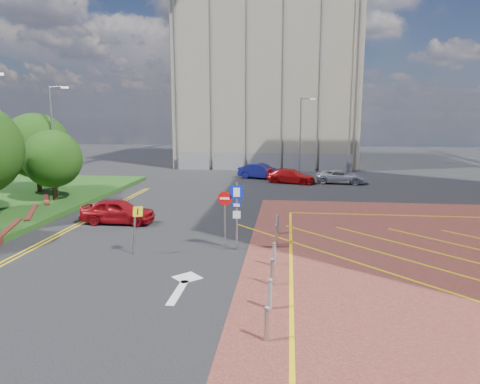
% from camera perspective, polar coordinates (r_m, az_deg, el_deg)
% --- Properties ---
extents(ground, '(140.00, 140.00, 0.00)m').
position_cam_1_polar(ground, '(19.20, -2.29, -8.62)').
color(ground, black).
rests_on(ground, ground).
extents(retaining_wall, '(6.06, 20.33, 0.40)m').
position_cam_1_polar(retaining_wall, '(25.44, -28.91, -4.71)').
color(retaining_wall, maroon).
rests_on(retaining_wall, ground).
extents(tree_c, '(4.00, 4.00, 4.90)m').
position_cam_1_polar(tree_c, '(32.50, -23.72, 4.06)').
color(tree_c, '#3D2B1C').
rests_on(tree_c, grass_bed).
extents(tree_d, '(5.00, 5.00, 6.08)m').
position_cam_1_polar(tree_d, '(36.55, -25.54, 5.58)').
color(tree_d, '#3D2B1C').
rests_on(tree_d, grass_bed).
extents(lamp_left_far, '(1.53, 0.16, 8.00)m').
position_cam_1_polar(lamp_left_far, '(34.58, -23.57, 6.83)').
color(lamp_left_far, '#9EA0A8').
rests_on(lamp_left_far, grass_bed).
extents(lamp_back, '(1.53, 0.16, 8.00)m').
position_cam_1_polar(lamp_back, '(46.00, 8.15, 7.83)').
color(lamp_back, '#9EA0A8').
rests_on(lamp_back, ground).
extents(sign_cluster, '(1.17, 0.12, 3.20)m').
position_cam_1_polar(sign_cluster, '(19.57, -1.03, -2.30)').
color(sign_cluster, '#9EA0A8').
rests_on(sign_cluster, ground).
extents(warning_sign, '(0.56, 0.38, 2.24)m').
position_cam_1_polar(warning_sign, '(19.59, -13.76, -4.16)').
color(warning_sign, '#9EA0A8').
rests_on(warning_sign, ground).
extents(bollard_row, '(0.14, 11.14, 0.90)m').
position_cam_1_polar(bollard_row, '(17.27, 4.51, -9.17)').
color(bollard_row, '#9EA0A8').
rests_on(bollard_row, forecourt).
extents(construction_building, '(21.20, 19.20, 22.00)m').
position_cam_1_polar(construction_building, '(58.22, 3.84, 14.94)').
color(construction_building, '#9E9681').
rests_on(construction_building, ground).
extents(construction_fence, '(21.60, 0.06, 2.00)m').
position_cam_1_polar(construction_fence, '(48.26, 4.32, 4.02)').
color(construction_fence, gray).
rests_on(construction_fence, ground).
extents(car_red_left, '(4.21, 1.72, 1.43)m').
position_cam_1_polar(car_red_left, '(25.74, -15.96, -2.47)').
color(car_red_left, maroon).
rests_on(car_red_left, ground).
extents(car_blue_back, '(4.75, 2.94, 1.48)m').
position_cam_1_polar(car_blue_back, '(42.24, 2.83, 2.79)').
color(car_blue_back, navy).
rests_on(car_blue_back, ground).
extents(car_red_back, '(4.80, 2.98, 1.30)m').
position_cam_1_polar(car_red_back, '(39.74, 6.79, 2.13)').
color(car_red_back, red).
rests_on(car_red_back, ground).
extents(car_silver_back, '(4.63, 2.52, 1.23)m').
position_cam_1_polar(car_silver_back, '(40.33, 13.26, 2.00)').
color(car_silver_back, silver).
rests_on(car_silver_back, ground).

